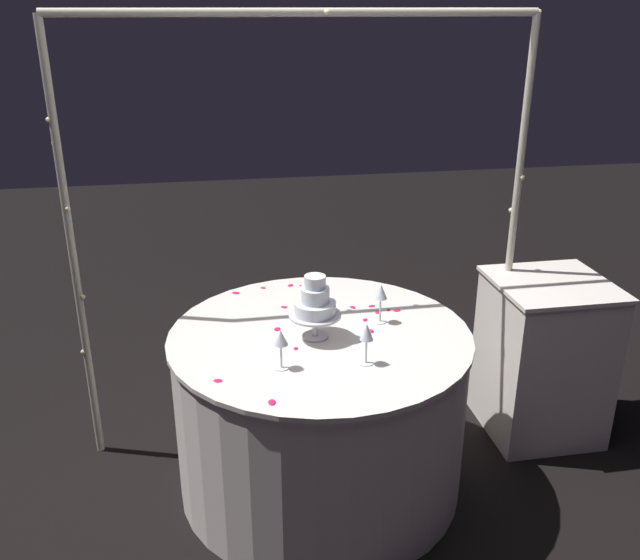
{
  "coord_description": "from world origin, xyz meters",
  "views": [
    {
      "loc": [
        -0.45,
        -2.55,
        2.06
      ],
      "look_at": [
        0.0,
        0.0,
        1.01
      ],
      "focal_mm": 38.02,
      "sensor_mm": 36.0,
      "label": 1
    }
  ],
  "objects_px": {
    "tiered_cake": "(315,304)",
    "wine_glass_0": "(381,294)",
    "wine_glass_1": "(367,334)",
    "wine_glass_2": "(281,340)",
    "main_table": "(320,409)",
    "side_table": "(543,357)",
    "decorative_arch": "(304,173)"
  },
  "relations": [
    {
      "from": "side_table",
      "to": "wine_glass_0",
      "type": "distance_m",
      "value": 1.04
    },
    {
      "from": "main_table",
      "to": "tiered_cake",
      "type": "height_order",
      "value": "tiered_cake"
    },
    {
      "from": "decorative_arch",
      "to": "wine_glass_1",
      "type": "distance_m",
      "value": 0.86
    },
    {
      "from": "main_table",
      "to": "tiered_cake",
      "type": "xyz_separation_m",
      "value": [
        -0.03,
        -0.03,
        0.53
      ]
    },
    {
      "from": "wine_glass_1",
      "to": "side_table",
      "type": "bearing_deg",
      "value": 26.16
    },
    {
      "from": "decorative_arch",
      "to": "wine_glass_1",
      "type": "height_order",
      "value": "decorative_arch"
    },
    {
      "from": "main_table",
      "to": "wine_glass_2",
      "type": "bearing_deg",
      "value": -126.59
    },
    {
      "from": "wine_glass_0",
      "to": "wine_glass_1",
      "type": "distance_m",
      "value": 0.38
    },
    {
      "from": "wine_glass_0",
      "to": "decorative_arch",
      "type": "bearing_deg",
      "value": 128.39
    },
    {
      "from": "side_table",
      "to": "wine_glass_0",
      "type": "xyz_separation_m",
      "value": [
        -0.9,
        -0.16,
        0.48
      ]
    },
    {
      "from": "decorative_arch",
      "to": "wine_glass_2",
      "type": "bearing_deg",
      "value": -106.23
    },
    {
      "from": "main_table",
      "to": "wine_glass_2",
      "type": "xyz_separation_m",
      "value": [
        -0.2,
        -0.27,
        0.5
      ]
    },
    {
      "from": "decorative_arch",
      "to": "side_table",
      "type": "height_order",
      "value": "decorative_arch"
    },
    {
      "from": "wine_glass_1",
      "to": "wine_glass_2",
      "type": "distance_m",
      "value": 0.33
    },
    {
      "from": "tiered_cake",
      "to": "wine_glass_0",
      "type": "distance_m",
      "value": 0.32
    },
    {
      "from": "decorative_arch",
      "to": "tiered_cake",
      "type": "distance_m",
      "value": 0.63
    },
    {
      "from": "main_table",
      "to": "wine_glass_2",
      "type": "distance_m",
      "value": 0.6
    },
    {
      "from": "side_table",
      "to": "wine_glass_1",
      "type": "relative_size",
      "value": 4.78
    },
    {
      "from": "wine_glass_0",
      "to": "side_table",
      "type": "bearing_deg",
      "value": 10.27
    },
    {
      "from": "tiered_cake",
      "to": "wine_glass_0",
      "type": "xyz_separation_m",
      "value": [
        0.31,
        0.1,
        -0.02
      ]
    },
    {
      "from": "wine_glass_0",
      "to": "wine_glass_2",
      "type": "bearing_deg",
      "value": -145.14
    },
    {
      "from": "side_table",
      "to": "tiered_cake",
      "type": "height_order",
      "value": "tiered_cake"
    },
    {
      "from": "wine_glass_1",
      "to": "decorative_arch",
      "type": "bearing_deg",
      "value": 100.41
    },
    {
      "from": "decorative_arch",
      "to": "wine_glass_2",
      "type": "distance_m",
      "value": 0.86
    },
    {
      "from": "main_table",
      "to": "wine_glass_0",
      "type": "distance_m",
      "value": 0.59
    },
    {
      "from": "tiered_cake",
      "to": "wine_glass_0",
      "type": "relative_size",
      "value": 1.56
    },
    {
      "from": "main_table",
      "to": "wine_glass_2",
      "type": "relative_size",
      "value": 8.05
    },
    {
      "from": "tiered_cake",
      "to": "wine_glass_1",
      "type": "bearing_deg",
      "value": -58.41
    },
    {
      "from": "side_table",
      "to": "wine_glass_0",
      "type": "relative_size",
      "value": 4.62
    },
    {
      "from": "main_table",
      "to": "wine_glass_0",
      "type": "bearing_deg",
      "value": 13.3
    },
    {
      "from": "main_table",
      "to": "side_table",
      "type": "relative_size",
      "value": 1.58
    },
    {
      "from": "main_table",
      "to": "decorative_arch",
      "type": "bearing_deg",
      "value": 89.82
    }
  ]
}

